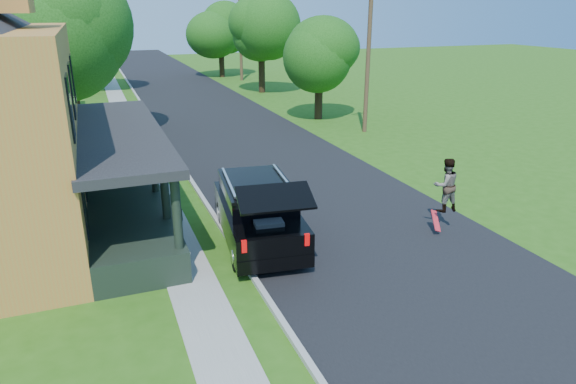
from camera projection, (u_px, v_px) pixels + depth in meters
name	position (u px, v px, depth m)	size (l,w,h in m)	color
ground	(399.00, 264.00, 14.29)	(140.00, 140.00, 0.00)	#2A5B12
street	(223.00, 122.00, 31.85)	(8.00, 120.00, 0.02)	black
curb	(156.00, 128.00, 30.49)	(0.15, 120.00, 0.12)	#A4A49F
sidewalk	(129.00, 130.00, 29.97)	(1.30, 120.00, 0.03)	gray
front_walk	(40.00, 232.00, 16.36)	(6.50, 1.20, 0.03)	gray
neighbor_house_far	(7.00, 39.00, 43.44)	(12.78, 12.78, 8.30)	#A69F93
black_suv	(258.00, 212.00, 15.39)	(2.64, 5.57, 2.50)	black
skateboarder	(446.00, 185.00, 15.92)	(0.87, 0.70, 1.72)	black
skateboard	(436.00, 221.00, 16.19)	(0.41, 0.64, 0.54)	red
tree_left_mid	(61.00, 18.00, 25.61)	(7.11, 6.90, 9.74)	black
tree_left_far	(81.00, 15.00, 41.50)	(7.37, 7.12, 9.59)	black
tree_right_near	(319.00, 47.00, 31.40)	(5.60, 5.28, 6.76)	black
tree_right_mid	(261.00, 26.00, 41.34)	(6.16, 6.35, 7.97)	black
tree_right_far	(220.00, 26.00, 50.92)	(6.14, 6.23, 7.80)	black
utility_pole_near	(368.00, 60.00, 28.14)	(1.47, 0.47, 7.77)	#4A3622
utility_pole_far	(240.00, 25.00, 48.41)	(1.76, 0.43, 9.94)	#4A3622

